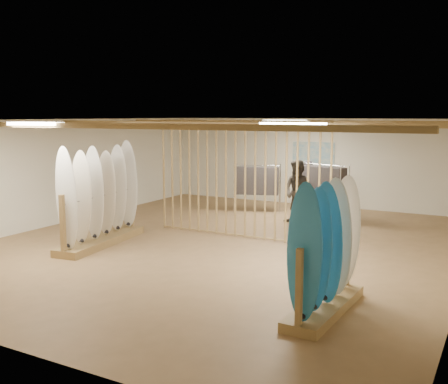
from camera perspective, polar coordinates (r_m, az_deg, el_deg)
The scene contains 14 objects.
floor at distance 11.95m, azimuth 0.00°, elevation -5.70°, with size 12.00×12.00×0.00m, color #99744A.
ceiling at distance 11.59m, azimuth 0.00°, elevation 7.85°, with size 12.00×12.00×0.00m, color gray.
wall_back at distance 17.16m, azimuth 9.69°, elevation 3.22°, with size 12.00×12.00×0.00m, color white.
wall_left at distance 14.74m, azimuth -17.31°, elevation 2.13°, with size 12.00×12.00×0.00m, color white.
ceiling_slats at distance 11.59m, azimuth 0.00°, elevation 7.45°, with size 9.50×6.12×0.10m, color #9A7A46.
light_panels at distance 11.59m, azimuth 0.00°, elevation 7.55°, with size 1.20×0.35×0.06m, color white.
bamboo_partition at distance 12.39m, azimuth 1.78°, elevation 1.39°, with size 4.45×0.05×2.78m.
poster at distance 17.13m, azimuth 9.69°, elevation 3.88°, with size 1.40×0.03×0.90m, color teal.
rack_left at distance 12.12m, azimuth -13.29°, elevation -2.07°, with size 0.96×2.80×2.21m.
rack_right at distance 7.91m, azimuth 11.02°, elevation -8.13°, with size 0.63×2.11×1.99m.
clothing_rack_a at distance 15.79m, azimuth 3.65°, elevation 1.24°, with size 1.31×0.73×1.46m.
clothing_rack_b at distance 14.86m, azimuth 10.61°, elevation 1.01°, with size 1.43×0.78×1.59m.
shopper_a at distance 15.36m, azimuth 9.20°, elevation 0.82°, with size 0.67×0.45×1.83m, color #2A2831.
shopper_b at distance 14.09m, azimuth 8.09°, elevation 0.43°, with size 0.94×0.74×1.96m, color #353029.
Camera 1 is at (5.57, -10.16, 2.91)m, focal length 42.00 mm.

